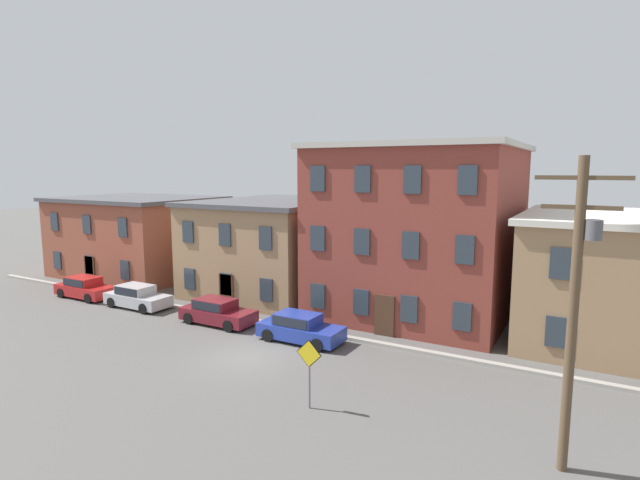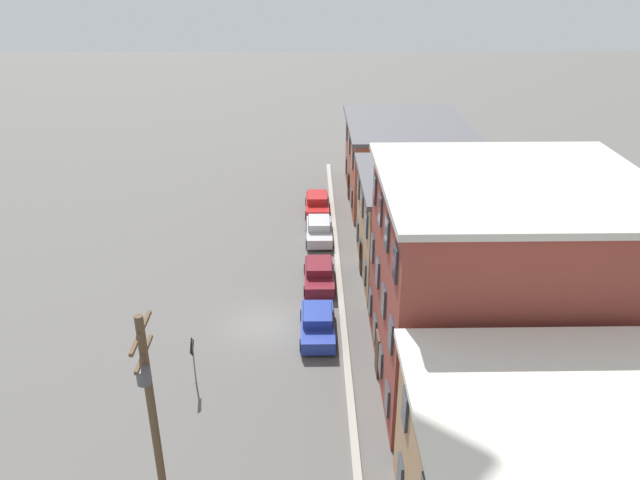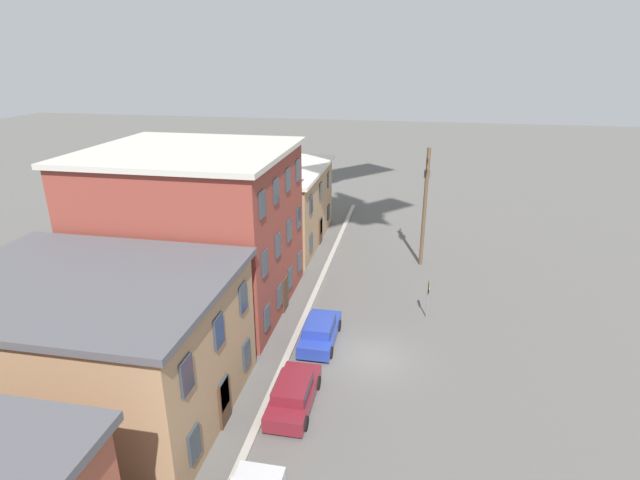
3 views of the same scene
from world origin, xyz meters
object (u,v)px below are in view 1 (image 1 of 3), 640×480
Objects in this scene: car_red at (85,287)px; car_blue at (300,327)px; caution_sign at (309,362)px; car_silver at (137,296)px; utility_pole at (576,300)px; car_maroon at (217,311)px.

car_red and car_blue have the same top height.
car_blue is 7.36m from caution_sign.
caution_sign is at bearing -20.93° from car_silver.
utility_pole is at bearing -11.04° from car_red.
car_maroon is 5.63m from car_blue.
caution_sign is 0.29× the size of utility_pole.
car_silver is 12.34m from car_blue.
car_silver and car_maroon have the same top height.
car_blue is at bearing -1.34° from car_silver.
car_red is 1.00× the size of car_maroon.
caution_sign reaches higher than car_silver.
car_silver is at bearing 159.07° from caution_sign.
car_silver is at bearing 166.63° from utility_pole.
car_maroon is (11.80, -0.05, 0.00)m from car_red.
car_red is 1.00× the size of car_silver.
caution_sign reaches higher than car_red.
car_maroon and car_blue have the same top height.
car_silver is 1.00× the size of car_blue.
car_silver is at bearing 178.66° from car_blue.
car_silver is at bearing 179.04° from car_maroon.
caution_sign reaches higher than car_blue.
car_silver is 25.94m from utility_pole.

